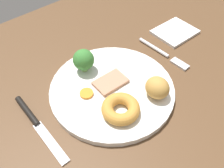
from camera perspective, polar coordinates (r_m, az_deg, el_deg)
name	(u,v)px	position (r cm, az deg, el deg)	size (l,w,h in cm)	color
dining_table	(122,95)	(54.71, 2.34, -2.55)	(120.00, 84.00, 3.60)	brown
dinner_plate	(112,89)	(52.42, 0.00, -1.25)	(26.84, 26.84, 1.40)	white
meat_slice_main	(111,82)	(52.32, -0.36, 0.44)	(7.00, 4.67, 0.80)	tan
yorkshire_pudding	(121,109)	(46.83, 2.05, -5.84)	(7.56, 7.56, 2.40)	#C68938
roast_potato_left	(157,88)	(49.68, 10.65, -0.86)	(4.69, 5.16, 4.45)	#BC8C42
carrot_coin_front	(87,94)	(50.65, -6.04, -2.25)	(2.87, 2.87, 0.53)	orange
broccoli_floret	(84,60)	(53.86, -6.74, 5.67)	(4.76, 4.76, 5.48)	#8CB766
fork	(164,54)	(62.57, 12.19, 6.94)	(2.10, 15.28, 0.90)	silver
knife	(35,122)	(49.97, -17.66, -8.49)	(1.89, 18.52, 1.20)	black
folded_napkin	(175,32)	(70.71, 14.63, 11.82)	(11.00, 9.00, 0.80)	white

